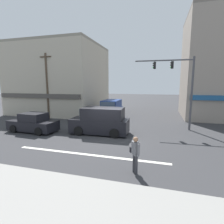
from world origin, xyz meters
TOP-DOWN VIEW (x-y plane):
  - ground_plane at (0.00, 0.00)m, footprint 120.00×120.00m
  - lane_marking_stripe at (0.00, -3.50)m, footprint 9.00×0.24m
  - sidewalk_curb at (0.00, -8.50)m, footprint 40.00×5.00m
  - building_left_block at (-10.01, 10.11)m, footprint 11.28×9.82m
  - utility_pole_near_left at (-8.80, 5.26)m, footprint 1.40×0.22m
  - utility_pole_far_right at (8.87, 7.78)m, footprint 1.40×0.22m
  - traffic_light_mast at (5.33, 3.88)m, footprint 4.89×0.36m
  - van_approaching_near at (-0.74, 0.76)m, footprint 4.66×2.16m
  - van_crossing_rightbound at (-1.76, 7.32)m, footprint 2.08×4.62m
  - sedan_waiting_far at (-6.40, -0.17)m, footprint 4.18×2.05m
  - pedestrian_foreground_with_bag at (2.83, -4.80)m, footprint 0.50×0.65m

SIDE VIEW (x-z plane):
  - ground_plane at x=0.00m, z-range 0.00..0.00m
  - lane_marking_stripe at x=0.00m, z-range 0.00..0.01m
  - sidewalk_curb at x=0.00m, z-range 0.00..0.16m
  - sedan_waiting_far at x=-6.40m, z-range -0.08..1.50m
  - pedestrian_foreground_with_bag at x=2.83m, z-range 0.12..1.79m
  - van_approaching_near at x=-0.74m, z-range -0.05..2.06m
  - van_crossing_rightbound at x=-1.76m, z-range -0.05..2.06m
  - utility_pole_far_right at x=8.87m, z-range 0.15..7.49m
  - utility_pole_near_left at x=-8.80m, z-range 0.15..7.53m
  - traffic_light_mast at x=5.33m, z-range 1.08..7.28m
  - building_left_block at x=-10.01m, z-range 0.00..9.24m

